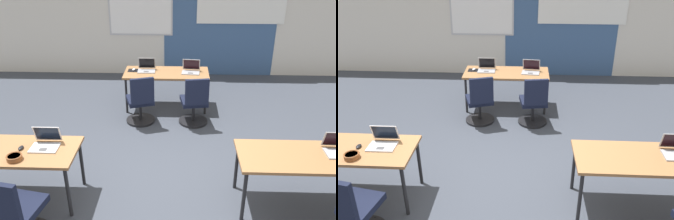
# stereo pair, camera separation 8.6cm
# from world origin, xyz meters

# --- Properties ---
(ground_plane) EXTENTS (24.00, 24.00, 0.00)m
(ground_plane) POSITION_xyz_m (0.00, 0.00, 0.00)
(ground_plane) COLOR #383D47
(back_wall_assembly) EXTENTS (10.00, 0.27, 2.80)m
(back_wall_assembly) POSITION_xyz_m (0.03, 4.20, 1.41)
(back_wall_assembly) COLOR silver
(back_wall_assembly) RESTS_ON ground
(desk_near_left) EXTENTS (1.60, 0.70, 0.72)m
(desk_near_left) POSITION_xyz_m (-1.75, -0.60, 0.66)
(desk_near_left) COLOR olive
(desk_near_left) RESTS_ON ground
(desk_near_right) EXTENTS (1.60, 0.70, 0.72)m
(desk_near_right) POSITION_xyz_m (1.75, -0.60, 0.66)
(desk_near_right) COLOR olive
(desk_near_right) RESTS_ON ground
(desk_far_center) EXTENTS (1.60, 0.70, 0.72)m
(desk_far_center) POSITION_xyz_m (0.00, 2.20, 0.66)
(desk_far_center) COLOR olive
(desk_far_center) RESTS_ON ground
(laptop_near_left_inner) EXTENTS (0.33, 0.30, 0.23)m
(laptop_near_left_inner) POSITION_xyz_m (-1.35, -0.51, 0.77)
(laptop_near_left_inner) COLOR silver
(laptop_near_left_inner) RESTS_ON desk_near_left
(mouse_near_left_inner) EXTENTS (0.06, 0.10, 0.03)m
(mouse_near_left_inner) POSITION_xyz_m (-1.62, -0.59, 0.74)
(mouse_near_left_inner) COLOR black
(mouse_near_left_inner) RESTS_ON desk_near_left
(chair_near_left_inner) EXTENTS (0.52, 0.57, 0.92)m
(chair_near_left_inner) POSITION_xyz_m (-1.42, -1.32, 0.38)
(chair_near_left_inner) COLOR black
(chair_near_left_inner) RESTS_ON ground
(laptop_far_left) EXTENTS (0.33, 0.29, 0.23)m
(laptop_far_left) POSITION_xyz_m (-0.38, 2.27, 0.77)
(laptop_far_left) COLOR #9E9EA3
(laptop_far_left) RESTS_ON desk_far_center
(mousepad_far_left) EXTENTS (0.22, 0.19, 0.00)m
(mousepad_far_left) POSITION_xyz_m (-0.63, 2.27, 0.72)
(mousepad_far_left) COLOR black
(mousepad_far_left) RESTS_ON desk_far_center
(mouse_far_left) EXTENTS (0.08, 0.11, 0.03)m
(mouse_far_left) POSITION_xyz_m (-0.63, 2.27, 0.74)
(mouse_far_left) COLOR silver
(mouse_far_left) RESTS_ON mousepad_far_left
(chair_far_left) EXTENTS (0.55, 0.60, 0.92)m
(chair_far_left) POSITION_xyz_m (-0.42, 1.49, 0.38)
(chair_far_left) COLOR black
(chair_far_left) RESTS_ON ground
(laptop_far_right) EXTENTS (0.36, 0.32, 0.23)m
(laptop_far_right) POSITION_xyz_m (0.46, 2.21, 0.77)
(laptop_far_right) COLOR #9E9EA3
(laptop_far_right) RESTS_ON desk_far_center
(chair_far_right) EXTENTS (0.52, 0.57, 0.92)m
(chair_far_right) POSITION_xyz_m (0.52, 1.48, 0.38)
(chair_far_right) COLOR black
(chair_far_right) RESTS_ON ground
(snack_bowl) EXTENTS (0.18, 0.18, 0.06)m
(snack_bowl) POSITION_xyz_m (-1.60, -0.81, 0.76)
(snack_bowl) COLOR brown
(snack_bowl) RESTS_ON desk_near_left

